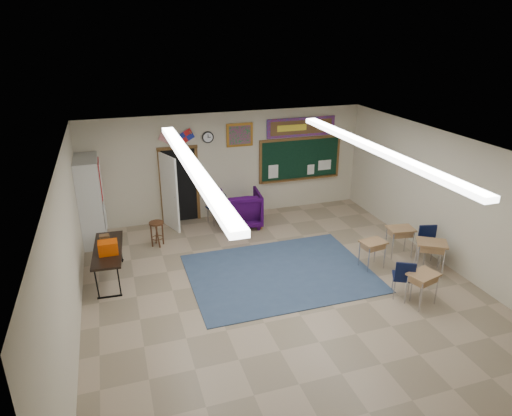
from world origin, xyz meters
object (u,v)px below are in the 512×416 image
object	(u,v)px
student_desk_front_left	(372,253)
wingback_armchair	(241,209)
wooden_stool	(157,234)
folding_table	(110,262)
student_desk_front_right	(399,240)

from	to	relation	value
student_desk_front_left	wingback_armchair	bearing A→B (deg)	115.48
student_desk_front_left	wooden_stool	size ratio (longest dim) A/B	1.03
folding_table	wingback_armchair	bearing A→B (deg)	32.30
student_desk_front_left	wooden_stool	bearing A→B (deg)	141.24
wooden_stool	student_desk_front_right	bearing A→B (deg)	-23.15
wingback_armchair	student_desk_front_right	bearing A→B (deg)	142.82
wingback_armchair	folding_table	distance (m)	4.01
student_desk_front_right	student_desk_front_left	bearing A→B (deg)	-152.73
wooden_stool	student_desk_front_left	bearing A→B (deg)	-30.41
wingback_armchair	folding_table	size ratio (longest dim) A/B	0.60
student_desk_front_right	wooden_stool	xyz separation A→B (m)	(-5.46, 2.33, -0.07)
student_desk_front_left	folding_table	bearing A→B (deg)	158.56
wingback_armchair	student_desk_front_right	size ratio (longest dim) A/B	1.50
wingback_armchair	folding_table	world-z (taller)	folding_table
student_desk_front_left	student_desk_front_right	distance (m)	0.99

